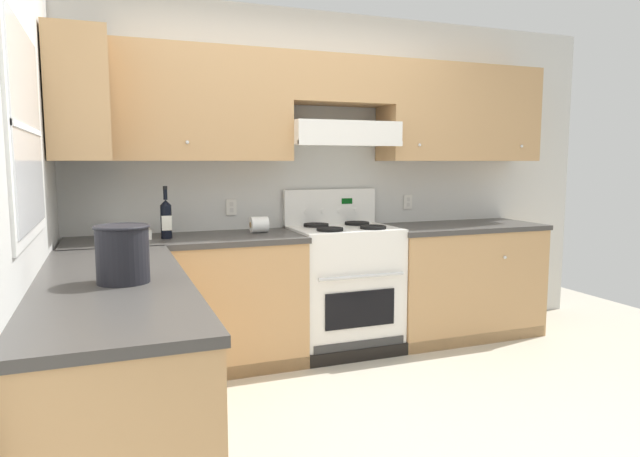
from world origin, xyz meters
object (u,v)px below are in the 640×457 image
(stove, at_px, (344,287))
(bowl, at_px, (128,235))
(wine_bottle, at_px, (166,218))
(paper_towel_roll, at_px, (259,225))
(bucket, at_px, (123,253))

(stove, relative_size, bowl, 4.22)
(wine_bottle, bearing_deg, bowl, 156.24)
(wine_bottle, bearing_deg, paper_towel_roll, 6.42)
(wine_bottle, bearing_deg, bucket, -102.99)
(bowl, relative_size, paper_towel_roll, 2.27)
(bowl, relative_size, bucket, 1.17)
(wine_bottle, bearing_deg, stove, 0.17)
(bucket, xyz_separation_m, paper_towel_roll, (0.95, 1.41, -0.07))
(bowl, bearing_deg, paper_towel_roll, -2.08)
(stove, height_order, bowl, stove)
(wine_bottle, xyz_separation_m, paper_towel_roll, (0.65, 0.07, -0.08))
(stove, bearing_deg, bowl, 176.18)
(bucket, bearing_deg, wine_bottle, 77.01)
(stove, xyz_separation_m, wine_bottle, (-1.28, -0.00, 0.57))
(stove, relative_size, paper_towel_roll, 9.57)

